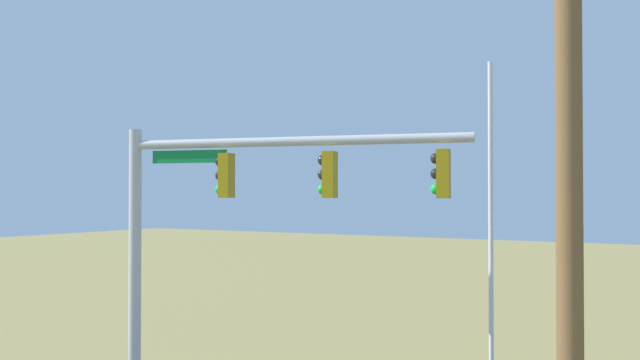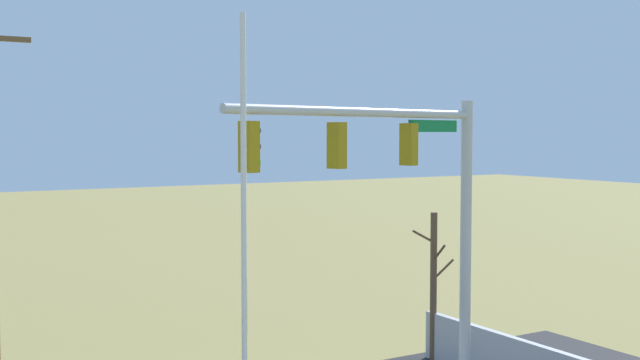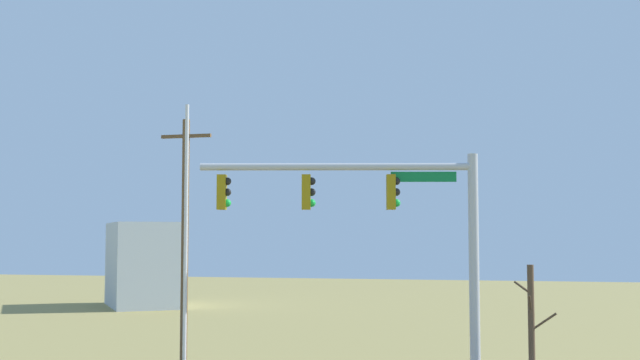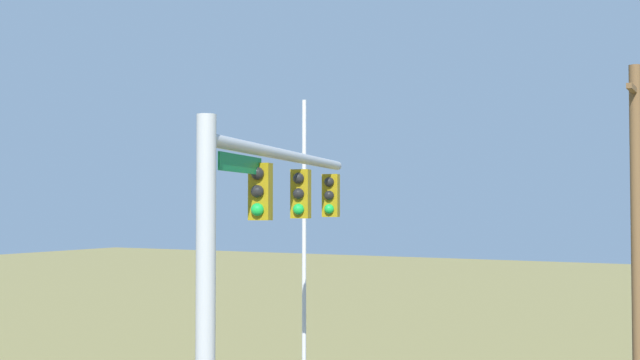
% 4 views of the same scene
% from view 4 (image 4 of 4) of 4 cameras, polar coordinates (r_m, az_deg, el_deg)
% --- Properties ---
extents(signal_mast, '(7.46, 1.98, 7.50)m').
position_cam_4_polar(signal_mast, '(13.31, -4.42, -5.58)').
color(signal_mast, '#B2B5BA').
rests_on(signal_mast, ground_plane).
extents(flagpole, '(0.10, 0.10, 8.75)m').
position_cam_4_polar(flagpole, '(18.92, -1.15, -7.48)').
color(flagpole, silver).
rests_on(flagpole, ground_plane).
extents(utility_pole, '(1.90, 0.26, 9.46)m').
position_cam_4_polar(utility_pole, '(19.57, 21.80, -5.61)').
color(utility_pole, brown).
rests_on(utility_pole, ground_plane).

